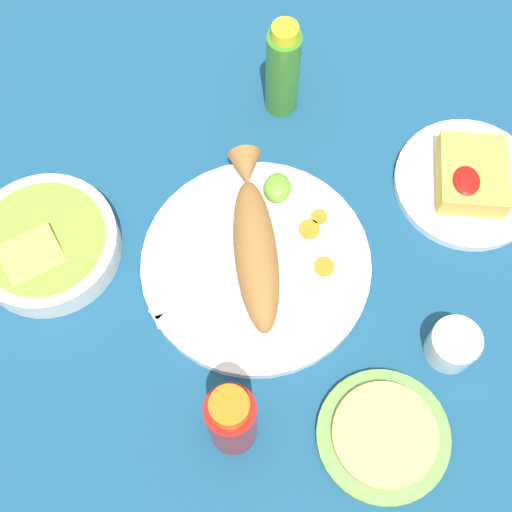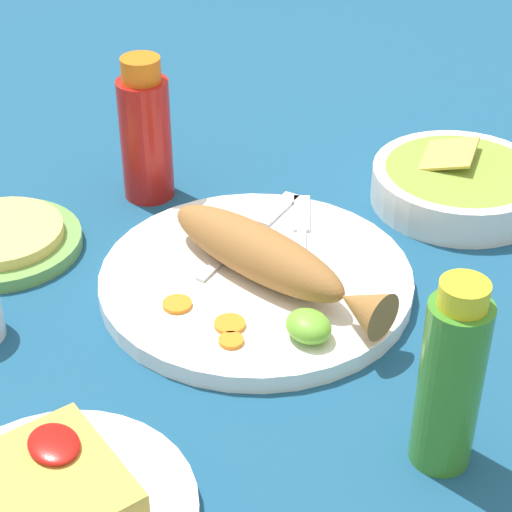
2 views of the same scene
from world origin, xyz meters
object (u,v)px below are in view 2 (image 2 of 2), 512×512
at_px(main_plate, 256,280).
at_px(hot_sauce_bottle_red, 146,133).
at_px(fork_far, 301,236).
at_px(guacamole_bowl, 456,182).
at_px(fried_fish, 270,258).
at_px(tortilla_plate, 3,243).
at_px(fork_near, 257,228).
at_px(hot_sauce_bottle_green, 451,379).

height_order(main_plate, hot_sauce_bottle_red, hot_sauce_bottle_red).
height_order(fork_far, hot_sauce_bottle_red, hot_sauce_bottle_red).
relative_size(fork_far, guacamole_bowl, 0.79).
height_order(fried_fish, guacamole_bowl, fried_fish).
distance_m(guacamole_bowl, tortilla_plate, 0.50).
height_order(main_plate, fried_fish, fried_fish).
relative_size(fork_near, hot_sauce_bottle_green, 1.04).
bearing_deg(fork_far, fork_near, 74.64).
relative_size(hot_sauce_bottle_red, tortilla_plate, 1.01).
height_order(fork_near, tortilla_plate, fork_near).
height_order(main_plate, tortilla_plate, main_plate).
height_order(hot_sauce_bottle_green, guacamole_bowl, hot_sauce_bottle_green).
bearing_deg(fork_far, hot_sauce_bottle_red, 57.58).
distance_m(main_plate, tortilla_plate, 0.27).
bearing_deg(fork_far, guacamole_bowl, -56.72).
bearing_deg(fork_near, hot_sauce_bottle_red, 79.66).
relative_size(fried_fish, hot_sauce_bottle_red, 1.59).
bearing_deg(fork_near, fried_fish, -142.56).
height_order(fork_near, fork_far, same).
bearing_deg(fried_fish, fork_far, -70.88).
distance_m(fried_fish, guacamole_bowl, 0.28).
bearing_deg(hot_sauce_bottle_green, fork_near, -10.73).
distance_m(fork_near, tortilla_plate, 0.27).
relative_size(hot_sauce_bottle_red, hot_sauce_bottle_green, 0.99).
distance_m(main_plate, guacamole_bowl, 0.28).
relative_size(main_plate, fork_near, 1.76).
bearing_deg(fork_far, fried_fish, 158.84).
bearing_deg(main_plate, hot_sauce_bottle_red, -2.31).
distance_m(main_plate, hot_sauce_bottle_red, 0.23).
bearing_deg(main_plate, fried_fish, -169.00).
xyz_separation_m(main_plate, hot_sauce_bottle_red, (0.22, -0.01, 0.07)).
height_order(hot_sauce_bottle_red, tortilla_plate, hot_sauce_bottle_red).
bearing_deg(tortilla_plate, hot_sauce_bottle_red, -87.31).
height_order(main_plate, hot_sauce_bottle_green, hot_sauce_bottle_green).
distance_m(hot_sauce_bottle_red, guacamole_bowl, 0.35).
bearing_deg(fork_far, main_plate, 146.53).
bearing_deg(hot_sauce_bottle_green, guacamole_bowl, -47.61).
xyz_separation_m(fork_far, hot_sauce_bottle_green, (-0.29, 0.09, 0.06)).
bearing_deg(tortilla_plate, hot_sauce_bottle_green, -161.68).
xyz_separation_m(main_plate, fork_far, (0.02, -0.08, 0.01)).
height_order(guacamole_bowl, tortilla_plate, guacamole_bowl).
height_order(fork_near, hot_sauce_bottle_green, hot_sauce_bottle_green).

